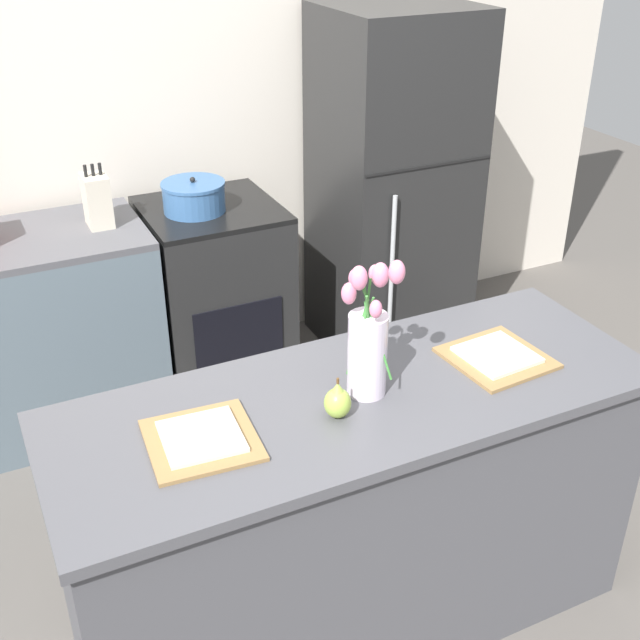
{
  "coord_description": "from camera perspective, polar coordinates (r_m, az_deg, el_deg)",
  "views": [
    {
      "loc": [
        -0.93,
        -1.68,
        2.22
      ],
      "look_at": [
        0.0,
        0.25,
        1.03
      ],
      "focal_mm": 45.0,
      "sensor_mm": 36.0,
      "label": 1
    }
  ],
  "objects": [
    {
      "name": "stove_range",
      "position": [
        3.86,
        -7.38,
        1.61
      ],
      "size": [
        0.6,
        0.61,
        0.92
      ],
      "color": "black",
      "rests_on": "ground_plane"
    },
    {
      "name": "knife_block",
      "position": [
        3.53,
        -15.57,
        8.18
      ],
      "size": [
        0.1,
        0.14,
        0.27
      ],
      "color": "beige",
      "rests_on": "back_counter"
    },
    {
      "name": "plate_setting_right",
      "position": [
        2.54,
        12.46,
        -2.56
      ],
      "size": [
        0.3,
        0.3,
        0.02
      ],
      "color": "olive",
      "rests_on": "kitchen_island"
    },
    {
      "name": "plate_setting_left",
      "position": [
        2.16,
        -8.42,
        -8.36
      ],
      "size": [
        0.3,
        0.3,
        0.02
      ],
      "color": "olive",
      "rests_on": "kitchen_island"
    },
    {
      "name": "refrigerator",
      "position": [
        4.07,
        5.14,
        9.36
      ],
      "size": [
        0.68,
        0.67,
        1.72
      ],
      "color": "black",
      "rests_on": "ground_plane"
    },
    {
      "name": "kitchen_island",
      "position": [
        2.61,
        2.46,
        -13.55
      ],
      "size": [
        1.8,
        0.66,
        0.91
      ],
      "color": "#4C4C51",
      "rests_on": "ground_plane"
    },
    {
      "name": "pear_figurine",
      "position": [
        2.21,
        1.26,
        -5.8
      ],
      "size": [
        0.08,
        0.08,
        0.12
      ],
      "color": "#9EBC47",
      "rests_on": "kitchen_island"
    },
    {
      "name": "back_wall",
      "position": [
        3.9,
        -11.68,
        15.53
      ],
      "size": [
        5.2,
        0.08,
        2.7
      ],
      "color": "silver",
      "rests_on": "ground_plane"
    },
    {
      "name": "ground_plane",
      "position": [
        2.93,
        2.26,
        -20.13
      ],
      "size": [
        10.0,
        10.0,
        0.0
      ],
      "primitive_type": "plane",
      "color": "#59544F"
    },
    {
      "name": "cooking_pot",
      "position": [
        3.62,
        -8.96,
        8.65
      ],
      "size": [
        0.28,
        0.28,
        0.16
      ],
      "color": "#386093",
      "rests_on": "stove_range"
    },
    {
      "name": "flower_vase",
      "position": [
        2.24,
        3.43,
        -1.51
      ],
      "size": [
        0.13,
        0.19,
        0.44
      ],
      "color": "silver",
      "rests_on": "kitchen_island"
    }
  ]
}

